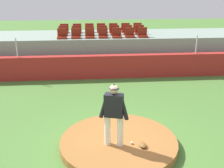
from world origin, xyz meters
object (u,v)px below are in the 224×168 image
Objects in this scene: baseball at (132,143)px; stadium_chair_13 at (140,31)px; stadium_chair_8 at (76,32)px; stadium_chair_17 at (101,30)px; stadium_chair_10 at (103,32)px; stadium_chair_0 at (62,35)px; stadium_chair_3 at (103,35)px; stadium_chair_6 at (143,34)px; stadium_chair_2 at (90,35)px; stadium_chair_20 at (138,29)px; pitcher at (114,110)px; fielding_glove at (143,145)px; stadium_chair_12 at (128,32)px; stadium_chair_15 at (77,30)px; stadium_chair_19 at (126,29)px; stadium_chair_4 at (117,35)px; stadium_chair_11 at (115,32)px; stadium_chair_5 at (130,34)px; stadium_chair_14 at (64,30)px; stadium_chair_1 at (76,35)px; stadium_chair_16 at (89,30)px; stadium_chair_18 at (113,29)px; stadium_chair_7 at (63,32)px.

baseball is 9.03m from stadium_chair_13.
stadium_chair_8 is 1.65m from stadium_chair_17.
stadium_chair_0 is at bearing 21.45° from stadium_chair_10.
stadium_chair_6 is (2.07, -0.01, 0.00)m from stadium_chair_3.
stadium_chair_2 and stadium_chair_20 have the same top height.
fielding_glove is at bearing 3.09° from pitcher.
stadium_chair_12 is 1.00× the size of stadium_chair_15.
stadium_chair_2 is at bearing 38.99° from stadium_chair_19.
stadium_chair_10 is at bearing -51.14° from stadium_chair_4.
stadium_chair_2 is 1.00× the size of stadium_chair_11.
stadium_chair_5 is 1.00× the size of stadium_chair_14.
baseball is 8.10m from stadium_chair_5.
stadium_chair_17 and stadium_chair_20 have the same top height.
stadium_chair_19 is at bearing -68.68° from stadium_chair_6.
stadium_chair_5 is at bearing -179.96° from stadium_chair_1.
stadium_chair_10 is at bearing 105.25° from pitcher.
stadium_chair_5 and stadium_chair_19 have the same top height.
stadium_chair_8 is 1.00× the size of stadium_chair_19.
stadium_chair_4 and stadium_chair_15 have the same top height.
stadium_chair_16 is at bearing -68.31° from stadium_chair_3.
stadium_chair_13 is at bearing 87.07° from stadium_chair_20.
stadium_chair_3 is at bearing 111.69° from stadium_chair_16.
stadium_chair_3 is at bearing 51.53° from stadium_chair_11.
stadium_chair_8 is at bearing 32.77° from stadium_chair_17.
stadium_chair_15 is 1.00× the size of stadium_chair_16.
stadium_chair_18 is (2.80, 1.72, 0.00)m from stadium_chair_0.
stadium_chair_5 is at bearing 89.13° from stadium_chair_12.
stadium_chair_10 is at bearing -149.95° from stadium_chair_1.
stadium_chair_5 is 1.00× the size of stadium_chair_17.
stadium_chair_0 is at bearing -0.03° from stadium_chair_6.
stadium_chair_11 is at bearing 31.60° from stadium_chair_20.
stadium_chair_2 and stadium_chair_17 have the same top height.
stadium_chair_0 is 1.00× the size of stadium_chair_3.
pitcher is at bearing 83.63° from stadium_chair_4.
stadium_chair_13 is 1.00× the size of stadium_chair_20.
stadium_chair_4 and stadium_chair_7 have the same top height.
stadium_chair_12 is 1.67m from stadium_chair_17.
stadium_chair_13 is (0.67, 0.85, 0.00)m from stadium_chair_5.
stadium_chair_2 is at bearing 110.31° from pitcher.
stadium_chair_1 is 1.00× the size of stadium_chair_12.
stadium_chair_13 is at bearing -168.36° from stadium_chair_0.
stadium_chair_0 is at bearing -168.20° from fielding_glove.
baseball is 0.15× the size of stadium_chair_0.
stadium_chair_19 is at bearing -147.23° from stadium_chair_10.
stadium_chair_4 is 1.73m from stadium_chair_18.
stadium_chair_1 is 1.86m from stadium_chair_14.
pitcher is 8.69m from stadium_chair_10.
pitcher is at bearing 103.98° from stadium_chair_0.
stadium_chair_17 is at bearing -0.64° from stadium_chair_19.
fielding_glove is 8.31m from stadium_chair_2.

